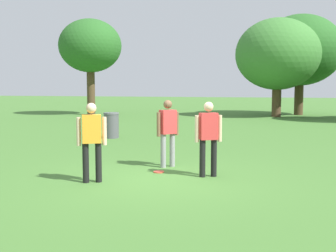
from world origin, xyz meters
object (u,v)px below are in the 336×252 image
at_px(person_catcher, 92,137).
at_px(tree_far_right, 300,50).
at_px(trash_can_beside_table, 111,125).
at_px(tree_broad_center, 278,54).
at_px(person_bystander, 168,129).
at_px(person_thrower, 208,134).
at_px(frisbee, 159,172).
at_px(tree_tall_left, 90,46).

distance_m(person_catcher, tree_far_right, 22.43).
height_order(trash_can_beside_table, tree_broad_center, tree_broad_center).
bearing_deg(tree_broad_center, trash_can_beside_table, -117.01).
relative_size(person_catcher, person_bystander, 1.00).
relative_size(person_thrower, person_bystander, 1.00).
bearing_deg(person_bystander, frisbee, -94.44).
height_order(trash_can_beside_table, tree_far_right, tree_far_right).
height_order(person_thrower, trash_can_beside_table, person_thrower).
distance_m(person_catcher, tree_broad_center, 19.95).
bearing_deg(trash_can_beside_table, frisbee, -59.95).
bearing_deg(person_thrower, tree_broad_center, 84.45).
distance_m(person_thrower, tree_tall_left, 20.36).
bearing_deg(tree_far_right, person_bystander, -102.57).
bearing_deg(person_thrower, trash_can_beside_table, 127.07).
bearing_deg(trash_can_beside_table, person_catcher, -72.32).
distance_m(person_thrower, tree_far_right, 20.93).
bearing_deg(trash_can_beside_table, tree_tall_left, 116.73).
bearing_deg(tree_far_right, tree_broad_center, -124.08).
xyz_separation_m(person_thrower, tree_far_right, (3.25, 20.41, 3.30)).
xyz_separation_m(person_thrower, person_catcher, (-2.25, -1.08, 0.00)).
distance_m(person_bystander, trash_can_beside_table, 6.11).
distance_m(person_thrower, trash_can_beside_table, 7.46).
bearing_deg(tree_far_right, frisbee, -102.30).
bearing_deg(person_catcher, trash_can_beside_table, 107.68).
xyz_separation_m(person_bystander, tree_broad_center, (2.88, 17.36, 2.92)).
bearing_deg(person_catcher, person_thrower, 25.73).
xyz_separation_m(trash_can_beside_table, tree_far_right, (7.74, 14.47, 3.76)).
height_order(person_catcher, frisbee, person_catcher).
relative_size(person_catcher, tree_broad_center, 0.27).
height_order(person_thrower, tree_far_right, tree_far_right).
bearing_deg(trash_can_beside_table, tree_broad_center, 62.99).
bearing_deg(person_bystander, tree_broad_center, 80.57).
bearing_deg(tree_far_right, tree_tall_left, -166.82).
xyz_separation_m(tree_tall_left, tree_far_right, (13.44, 3.15, -0.26)).
bearing_deg(person_thrower, tree_tall_left, 120.56).
relative_size(tree_tall_left, tree_far_right, 0.96).
height_order(person_catcher, tree_tall_left, tree_tall_left).
height_order(person_thrower, tree_broad_center, tree_broad_center).
xyz_separation_m(frisbee, tree_far_right, (4.41, 20.22, 4.23)).
xyz_separation_m(trash_can_beside_table, tree_broad_center, (6.26, 12.29, 3.38)).
bearing_deg(person_bystander, tree_tall_left, 118.99).
relative_size(person_thrower, tree_broad_center, 0.27).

